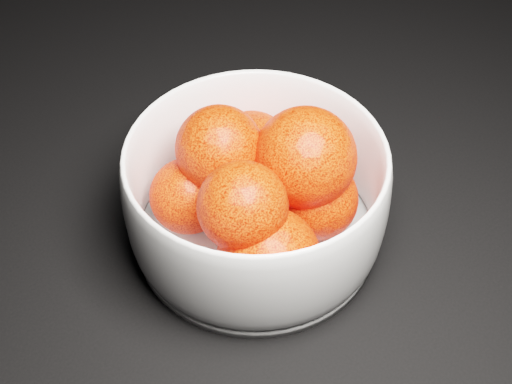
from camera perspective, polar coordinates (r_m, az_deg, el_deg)
bowl at (r=0.53m, az=-0.00°, el=-0.36°), size 0.20×0.20×0.10m
orange_pile at (r=0.52m, az=0.48°, el=0.28°), size 0.14×0.17×0.11m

